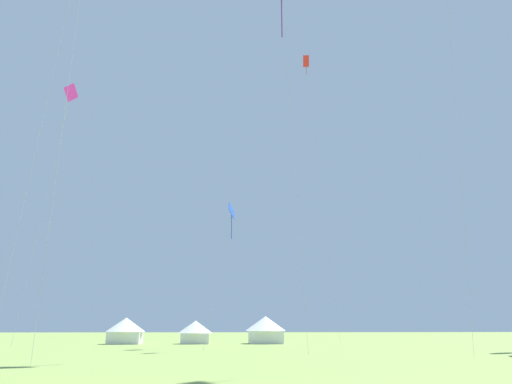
{
  "coord_description": "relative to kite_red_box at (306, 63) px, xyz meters",
  "views": [
    {
      "loc": [
        -3.09,
        -4.07,
        1.83
      ],
      "look_at": [
        0.0,
        32.0,
        11.92
      ],
      "focal_mm": 34.2,
      "sensor_mm": 36.0,
      "label": 1
    }
  ],
  "objects": [
    {
      "name": "festival_tent_center",
      "position": [
        -13.56,
        3.1,
        -34.2
      ],
      "size": [
        4.03,
        4.03,
        2.62
      ],
      "color": "white",
      "rests_on": "ground"
    },
    {
      "name": "kite_red_box",
      "position": [
        0.0,
        0.0,
        0.0
      ],
      "size": [
        2.92,
        2.68,
        36.69
      ],
      "color": "red",
      "rests_on": "ground"
    },
    {
      "name": "kite_blue_diamond",
      "position": [
        -10.12,
        -14.25,
        -24.08
      ],
      "size": [
        2.51,
        1.59,
        12.72
      ],
      "color": "blue",
      "rests_on": "ground"
    },
    {
      "name": "kite_magenta_diamond",
      "position": [
        -29.39,
        -1.27,
        -6.72
      ],
      "size": [
        3.02,
        3.21,
        30.62
      ],
      "color": "#E02DA3",
      "rests_on": "ground"
    },
    {
      "name": "festival_tent_right",
      "position": [
        -21.6,
        3.1,
        -34.02
      ],
      "size": [
        4.54,
        4.54,
        2.95
      ],
      "color": "white",
      "rests_on": "ground"
    },
    {
      "name": "festival_tent_left",
      "position": [
        -5.27,
        3.1,
        -33.91
      ],
      "size": [
        4.83,
        4.83,
        3.14
      ],
      "color": "white",
      "rests_on": "ground"
    }
  ]
}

